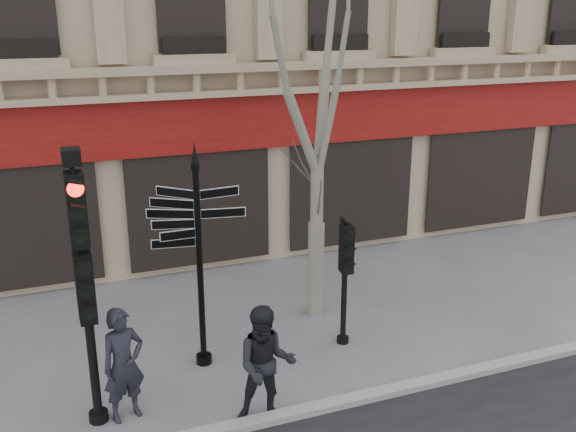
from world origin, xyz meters
The scene contains 8 objects.
ground centered at (0.00, 0.00, 0.00)m, with size 80.00×80.00×0.00m, color slate.
kerb centered at (0.00, -1.40, 0.06)m, with size 80.00×0.25×0.12m, color #999691.
fingerpost centered at (-1.00, 0.69, 2.73)m, with size 2.17×2.17×4.06m.
traffic_signal_main centered at (-2.94, -0.40, 2.72)m, with size 0.48×0.35×4.31m.
traffic_signal_secondary centered at (1.67, 0.46, 1.67)m, with size 0.43×0.33×2.39m.
plane_tree centered at (1.64, 1.74, 5.48)m, with size 2.94×2.94×7.80m.
pedestrian_a centered at (-2.51, -0.46, 0.93)m, with size 0.67×0.44×1.85m, color #20202B.
pedestrian_b centered at (-0.49, -1.30, 0.96)m, with size 0.93×0.72×1.91m, color black.
Camera 1 is at (-3.24, -9.39, 6.12)m, focal length 40.00 mm.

